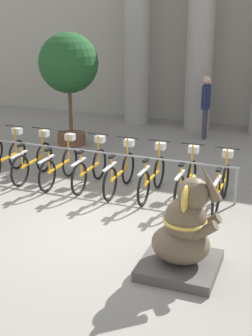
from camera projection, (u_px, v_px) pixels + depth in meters
ground_plane at (97, 230)px, 8.01m from camera, size 60.00×60.00×0.00m
building_facade at (208, 28)px, 14.61m from camera, size 20.00×0.20×6.00m
column_left at (137, 41)px, 14.53m from camera, size 1.02×1.02×5.16m
column_middle at (201, 42)px, 13.86m from camera, size 1.02×1.02×5.16m
bike_rack at (92, 156)px, 9.85m from camera, size 6.15×0.05×0.77m
bicycle_1 at (6, 157)px, 10.52m from camera, size 0.48×1.69×1.05m
bicycle_2 at (33, 160)px, 10.33m from camera, size 0.48×1.69×1.05m
bicycle_3 at (60, 165)px, 10.03m from camera, size 0.48×1.69×1.05m
bicycle_4 at (90, 168)px, 9.86m from camera, size 0.48×1.69×1.05m
bicycle_5 at (120, 172)px, 9.59m from camera, size 0.48×1.69×1.05m
bicycle_6 at (152, 176)px, 9.36m from camera, size 0.48×1.69×1.05m
bicycle_7 at (186, 180)px, 9.13m from camera, size 0.48×1.69×1.05m
bicycle_8 at (221, 186)px, 8.86m from camera, size 0.48×1.69×1.05m
elephant_statue at (184, 235)px, 6.61m from camera, size 1.09×1.09×1.70m
person_pedestrian at (206, 101)px, 13.20m from camera, size 0.24×0.47×1.80m
potted_tree at (69, 67)px, 12.31m from camera, size 1.58×1.58×3.02m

